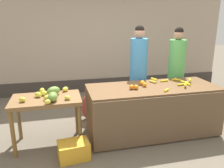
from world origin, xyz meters
The scene contains 11 objects.
ground_plane centered at (0.00, 0.00, 0.00)m, with size 24.00×24.00×0.00m, color #665B4C.
market_wall_back centered at (0.00, 2.73, 1.42)m, with size 7.41×0.23×2.90m.
fruit_stall_counter centered at (0.53, -0.01, 0.43)m, with size 2.26×0.92×0.86m.
side_table_wooden centered at (-1.26, 0.00, 0.69)m, with size 1.06×0.66×0.80m.
banana_bunch_pile centered at (0.97, 0.08, 0.88)m, with size 0.77×0.71×0.07m.
orange_pile centered at (0.26, 0.00, 0.90)m, with size 0.35×0.29×0.09m.
mango_papaya_pile centered at (-1.18, -0.01, 0.86)m, with size 0.77×0.67×0.14m.
vendor_woman_blue_shirt centered at (0.50, 0.70, 0.95)m, with size 0.34×0.34×1.87m.
vendor_woman_green_shirt centered at (1.35, 0.72, 0.92)m, with size 0.34×0.34×1.83m.
produce_crate centered at (-0.90, -0.51, 0.13)m, with size 0.44×0.32×0.26m, color gold.
produce_sack centered at (-0.48, 0.76, 0.28)m, with size 0.36×0.30×0.55m, color maroon.
Camera 1 is at (-1.03, -3.46, 1.98)m, focal length 36.19 mm.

